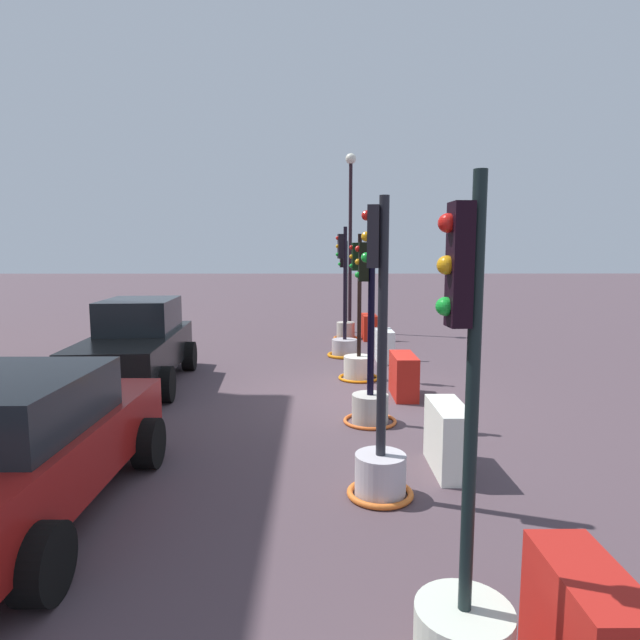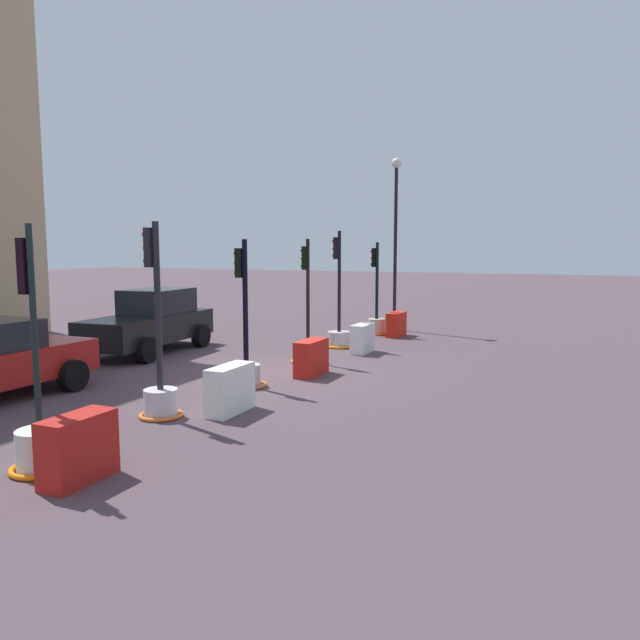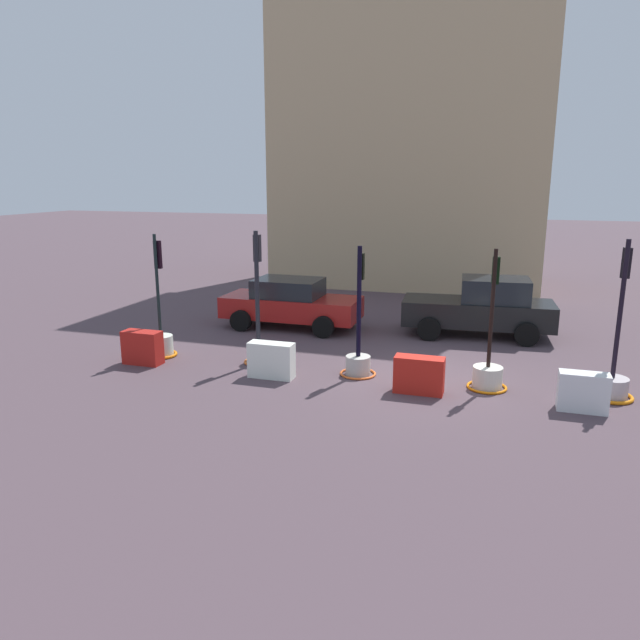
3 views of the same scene
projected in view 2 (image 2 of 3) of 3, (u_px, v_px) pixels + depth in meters
ground_plane at (274, 372)px, 14.71m from camera, size 120.00×120.00×0.00m
traffic_light_0 at (40, 435)px, 8.15m from camera, size 0.84×0.84×3.31m
traffic_light_1 at (160, 382)px, 10.74m from camera, size 0.78×0.78×3.45m
traffic_light_2 at (246, 361)px, 13.16m from camera, size 0.89×0.89×3.18m
traffic_light_3 at (308, 346)px, 15.95m from camera, size 0.91×0.91×3.22m
traffic_light_4 at (339, 331)px, 18.40m from camera, size 0.95×0.95×3.50m
traffic_light_5 at (376, 318)px, 21.06m from camera, size 0.79×0.79×3.18m
construction_barrier_0 at (78, 449)px, 7.79m from camera, size 1.01×0.45×0.87m
construction_barrier_1 at (230, 389)px, 11.06m from camera, size 1.11×0.42×0.87m
construction_barrier_2 at (311, 358)px, 14.31m from camera, size 1.11×0.44×0.84m
construction_barrier_3 at (362, 339)px, 17.38m from camera, size 0.99×0.42×0.82m
construction_barrier_4 at (396, 324)px, 20.62m from camera, size 1.05×0.44×0.81m
car_black_sedan at (151, 322)px, 17.46m from camera, size 4.58×2.31×1.80m
street_lamp_post at (396, 220)px, 21.83m from camera, size 0.36×0.36×6.17m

